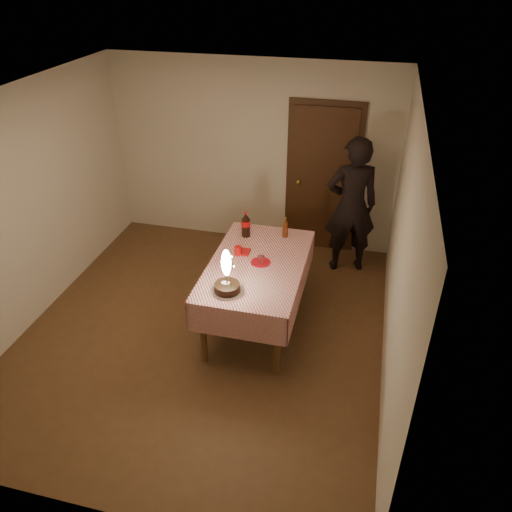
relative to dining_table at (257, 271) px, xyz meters
name	(u,v)px	position (x,y,z in m)	size (l,w,h in m)	color
ground	(205,330)	(-0.55, -0.28, -0.72)	(4.00, 4.50, 0.01)	brown
room_shell	(201,197)	(-0.52, -0.21, 0.93)	(4.04, 4.54, 2.62)	beige
dining_table	(257,271)	(0.00, 0.00, 0.00)	(1.02, 1.72, 0.83)	brown
birthday_cake	(227,281)	(-0.17, -0.57, 0.23)	(0.33, 0.33, 0.48)	white
red_plate	(261,262)	(0.04, 0.02, 0.11)	(0.22, 0.22, 0.01)	#B20C17
red_cup	(238,251)	(-0.25, 0.12, 0.16)	(0.08, 0.08, 0.10)	red
clear_cup	(261,260)	(0.04, 0.01, 0.15)	(0.07, 0.07, 0.09)	white
napkin_stack	(243,252)	(-0.21, 0.18, 0.12)	(0.15, 0.15, 0.02)	#A51213
cola_bottle	(246,225)	(-0.27, 0.55, 0.26)	(0.10, 0.10, 0.32)	black
amber_bottle_right	(285,228)	(0.18, 0.65, 0.23)	(0.06, 0.06, 0.26)	#57260F
photographer	(351,206)	(0.89, 1.47, 0.21)	(0.77, 0.62, 1.85)	black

